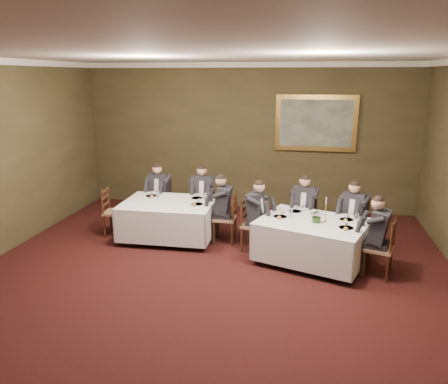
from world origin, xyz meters
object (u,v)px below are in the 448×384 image
(chair_main_backleft, at_px, (304,227))
(centerpiece, at_px, (317,215))
(table_second, at_px, (169,217))
(diner_main_endleft, at_px, (254,224))
(chair_main_backright, at_px, (353,236))
(diner_main_backright, at_px, (353,224))
(diner_main_backleft, at_px, (304,216))
(diner_sec_backright, at_px, (203,202))
(diner_sec_endright, at_px, (225,217))
(chair_sec_endright, at_px, (225,228))
(table_main, at_px, (312,238))
(chair_main_endleft, at_px, (253,235))
(chair_main_endright, at_px, (379,260))
(candlestick, at_px, (325,212))
(painting, at_px, (316,123))
(diner_sec_backleft, at_px, (160,200))
(chair_sec_endleft, at_px, (115,221))
(chair_sec_backleft, at_px, (160,210))
(diner_main_endright, at_px, (379,247))
(chair_sec_backright, at_px, (203,212))

(chair_main_backleft, bearing_deg, centerpiece, 112.96)
(table_second, height_order, diner_main_endleft, diner_main_endleft)
(chair_main_backright, xyz_separation_m, diner_main_backright, (-0.01, -0.01, 0.23))
(diner_main_backleft, distance_m, chair_main_backright, 0.99)
(diner_sec_backright, bearing_deg, diner_sec_endright, 121.62)
(diner_main_backright, xyz_separation_m, chair_sec_endright, (-2.43, -0.03, -0.23))
(table_main, xyz_separation_m, chair_main_endleft, (-1.08, 0.37, -0.17))
(chair_main_endleft, height_order, chair_main_endright, same)
(candlestick, distance_m, painting, 3.31)
(diner_sec_backleft, xyz_separation_m, painting, (3.33, 1.52, 1.62))
(diner_main_backright, distance_m, chair_main_endright, 1.15)
(diner_main_backleft, bearing_deg, chair_sec_endright, 24.60)
(table_main, relative_size, diner_main_endleft, 1.60)
(diner_main_backleft, relative_size, chair_sec_endleft, 1.35)
(chair_sec_endleft, relative_size, painting, 0.54)
(candlestick, bearing_deg, chair_main_endleft, 164.05)
(chair_main_endright, bearing_deg, table_main, 88.45)
(chair_main_backleft, xyz_separation_m, diner_main_backleft, (-0.00, -0.01, 0.23))
(chair_main_backright, distance_m, chair_sec_endleft, 4.74)
(diner_sec_backright, bearing_deg, table_second, 58.50)
(table_second, bearing_deg, centerpiece, -14.05)
(chair_sec_backleft, distance_m, chair_sec_endright, 1.89)
(diner_main_backright, distance_m, diner_sec_backleft, 4.18)
(diner_sec_backright, xyz_separation_m, diner_sec_endright, (0.67, -0.91, 0.00))
(diner_main_endright, xyz_separation_m, painting, (-1.07, 3.45, 1.62))
(diner_sec_backright, relative_size, centerpiece, 5.06)
(diner_main_endright, distance_m, chair_sec_backleft, 4.81)
(candlestick, bearing_deg, chair_main_backright, 51.85)
(chair_main_endright, relative_size, painting, 0.54)
(chair_sec_endright, bearing_deg, candlestick, -109.14)
(centerpiece, bearing_deg, painting, 91.17)
(chair_sec_backright, distance_m, diner_sec_backright, 0.23)
(diner_sec_endright, bearing_deg, chair_sec_backleft, 61.65)
(table_main, relative_size, diner_main_backleft, 1.60)
(chair_sec_backright, relative_size, chair_sec_endright, 1.00)
(diner_main_backright, relative_size, chair_sec_backleft, 1.35)
(chair_main_endright, relative_size, chair_sec_backleft, 1.00)
(chair_sec_backleft, bearing_deg, diner_sec_backleft, 90.00)
(candlestick, relative_size, painting, 0.24)
(diner_main_endright, distance_m, diner_sec_backright, 3.94)
(diner_main_endright, bearing_deg, candlestick, 84.13)
(centerpiece, bearing_deg, chair_main_endright, -16.42)
(chair_sec_endright, height_order, painting, painting)
(diner_main_backleft, height_order, candlestick, diner_main_backleft)
(chair_main_backright, bearing_deg, table_main, 71.51)
(diner_main_endright, relative_size, painting, 0.72)
(diner_main_endright, bearing_deg, painting, 34.62)
(diner_sec_backleft, relative_size, diner_sec_endright, 1.00)
(chair_main_backright, height_order, chair_sec_backright, same)
(diner_main_backright, relative_size, chair_sec_endleft, 1.35)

